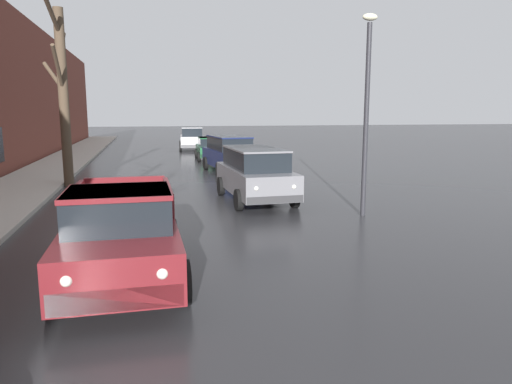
{
  "coord_description": "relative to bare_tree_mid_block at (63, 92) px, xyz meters",
  "views": [
    {
      "loc": [
        -1.45,
        -1.23,
        3.03
      ],
      "look_at": [
        1.06,
        9.62,
        1.14
      ],
      "focal_mm": 33.43,
      "sensor_mm": 36.0,
      "label": 1
    }
  ],
  "objects": [
    {
      "name": "bare_tree_mid_block",
      "position": [
        0.0,
        0.0,
        0.0
      ],
      "size": [
        1.1,
        3.08,
        7.11
      ],
      "color": "#4C3D2D",
      "rests_on": "ground"
    },
    {
      "name": "left_sidewalk_slab",
      "position": [
        -1.67,
        -1.4,
        -3.72
      ],
      "size": [
        3.0,
        80.0,
        0.14
      ],
      "primitive_type": "cube",
      "color": "#A8A399",
      "rests_on": "ground"
    },
    {
      "name": "suv_silver_queued_behind_truck",
      "position": [
        6.72,
        17.36,
        -2.8
      ],
      "size": [
        2.2,
        4.39,
        1.82
      ],
      "color": "#B7B7BC",
      "rests_on": "ground"
    },
    {
      "name": "street_lamp_post",
      "position": [
        9.32,
        -7.94,
        -0.59
      ],
      "size": [
        0.44,
        0.24,
        5.7
      ],
      "color": "#28282D",
      "rests_on": "ground"
    },
    {
      "name": "pickup_truck_maroon_approaching_near_lane",
      "position": [
        2.68,
        -12.02,
        -2.91
      ],
      "size": [
        2.17,
        4.97,
        1.76
      ],
      "color": "maroon",
      "rests_on": "ground"
    },
    {
      "name": "suv_darkblue_parked_kerbside_mid",
      "position": [
        7.23,
        2.96,
        -2.8
      ],
      "size": [
        2.31,
        4.78,
        1.82
      ],
      "color": "navy",
      "rests_on": "ground"
    },
    {
      "name": "sedan_green_parked_far_down_block",
      "position": [
        7.15,
        9.45,
        -3.04
      ],
      "size": [
        1.95,
        4.03,
        1.42
      ],
      "color": "#1E5633",
      "rests_on": "ground"
    },
    {
      "name": "suv_grey_parked_kerbside_close",
      "position": [
        6.74,
        -4.99,
        -2.8
      ],
      "size": [
        2.13,
        4.75,
        1.82
      ],
      "color": "slate",
      "rests_on": "ground"
    }
  ]
}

